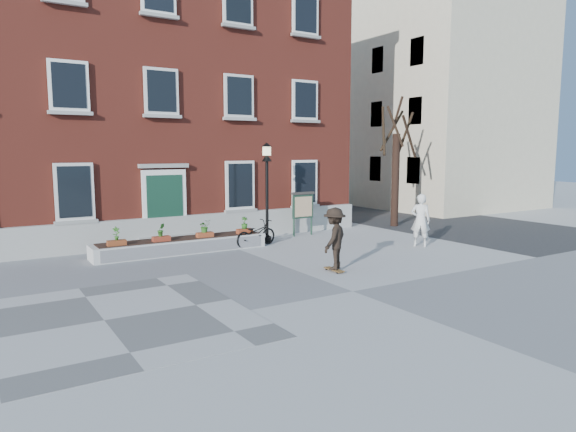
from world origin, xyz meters
TOP-DOWN VIEW (x-y plane):
  - ground at (0.00, 0.00)m, footprint 100.00×100.00m
  - checker_patch at (-6.00, 1.00)m, footprint 6.00×6.00m
  - bicycle at (0.83, 6.84)m, footprint 1.98×1.06m
  - parked_car at (10.79, 16.37)m, footprint 1.88×4.09m
  - bystander at (6.13, 3.58)m, footprint 0.85×0.86m
  - brick_building at (-2.00, 13.98)m, footprint 18.40×10.85m
  - planter_assembly at (-1.99, 7.18)m, footprint 6.20×1.12m
  - bare_tree at (9.01, 8.01)m, footprint 1.83×1.83m
  - side_street at (17.99, 19.78)m, footprint 15.20×36.00m
  - lamp_post at (1.63, 7.41)m, footprint 0.40×0.40m
  - notice_board at (3.72, 8.00)m, footprint 1.10×0.16m
  - skateboarder at (0.91, 2.02)m, footprint 1.39×1.23m

SIDE VIEW (x-z plane):
  - ground at x=0.00m, z-range 0.00..0.00m
  - checker_patch at x=-6.00m, z-range 0.00..0.01m
  - planter_assembly at x=-1.99m, z-range -0.27..0.88m
  - bicycle at x=0.83m, z-range 0.00..0.99m
  - parked_car at x=10.79m, z-range 0.00..1.30m
  - bystander at x=6.13m, z-range 0.00..2.01m
  - skateboarder at x=0.91m, z-range 0.03..1.98m
  - notice_board at x=3.72m, z-range 0.33..2.20m
  - lamp_post at x=1.63m, z-range 0.57..4.50m
  - bare_tree at x=9.01m, z-range -0.29..5.87m
  - brick_building at x=-2.00m, z-range 0.00..12.60m
  - side_street at x=17.99m, z-range -0.23..14.27m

